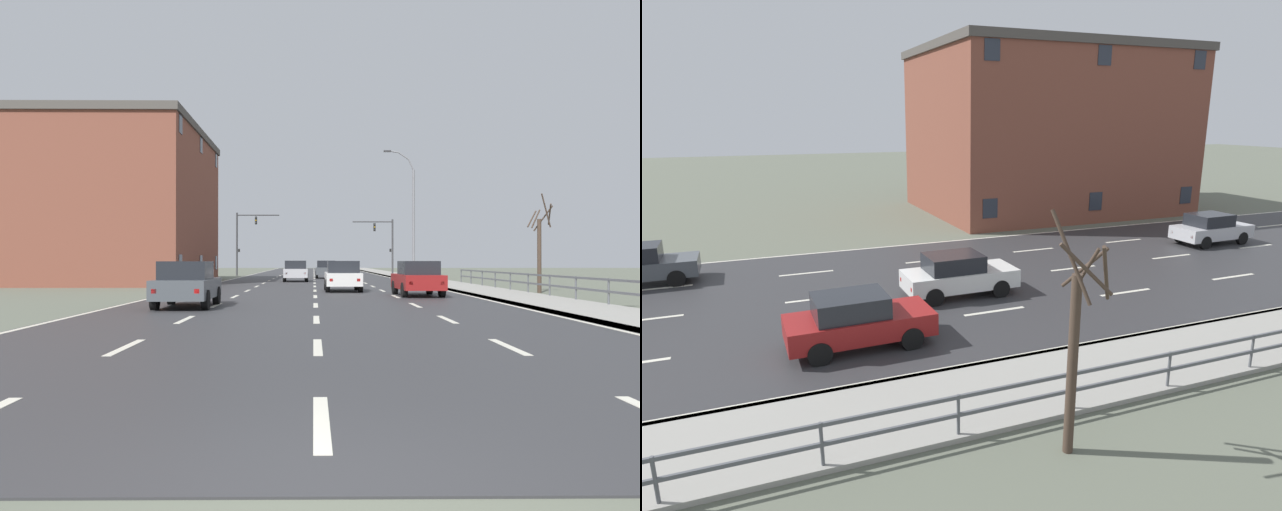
{
  "view_description": "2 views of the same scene",
  "coord_description": "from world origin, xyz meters",
  "views": [
    {
      "loc": [
        -0.08,
        -4.31,
        1.61
      ],
      "look_at": [
        0.61,
        63.58,
        2.1
      ],
      "focal_mm": 36.02,
      "sensor_mm": 36.0,
      "label": 1
    },
    {
      "loc": [
        18.75,
        21.73,
        6.36
      ],
      "look_at": [
        0.0,
        29.22,
        1.1
      ],
      "focal_mm": 29.88,
      "sensor_mm": 36.0,
      "label": 2
    }
  ],
  "objects": [
    {
      "name": "bare_tree_mid",
      "position": [
        11.05,
        27.06,
        2.19
      ],
      "size": [
        1.29,
        1.37,
        4.85
      ],
      "color": "#423328",
      "rests_on": "ground"
    },
    {
      "name": "car_near_right",
      "position": [
        -1.43,
        43.6,
        0.8
      ],
      "size": [
        1.93,
        4.15,
        1.57
      ],
      "rotation": [
        0.0,
        0.0,
        0.03
      ],
      "color": "#B7B7BC",
      "rests_on": "ground"
    },
    {
      "name": "car_mid_centre",
      "position": [
        1.42,
        28.5,
        0.8
      ],
      "size": [
        1.86,
        4.11,
        1.57
      ],
      "rotation": [
        0.0,
        0.0,
        0.01
      ],
      "color": "silver",
      "rests_on": "ground"
    },
    {
      "name": "brick_building",
      "position": [
        -14.35,
        41.18,
        5.44
      ],
      "size": [
        12.82,
        16.83,
        10.86
      ],
      "color": "brown",
      "rests_on": "ground"
    },
    {
      "name": "guardrail",
      "position": [
        9.85,
        21.17,
        0.71
      ],
      "size": [
        0.07,
        35.04,
        1.0
      ],
      "color": "#515459",
      "rests_on": "ground"
    },
    {
      "name": "car_far_right",
      "position": [
        4.57,
        24.21,
        0.8
      ],
      "size": [
        1.93,
        4.15,
        1.57
      ],
      "rotation": [
        0.0,
        0.0,
        0.03
      ],
      "color": "maroon",
      "rests_on": "ground"
    }
  ]
}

